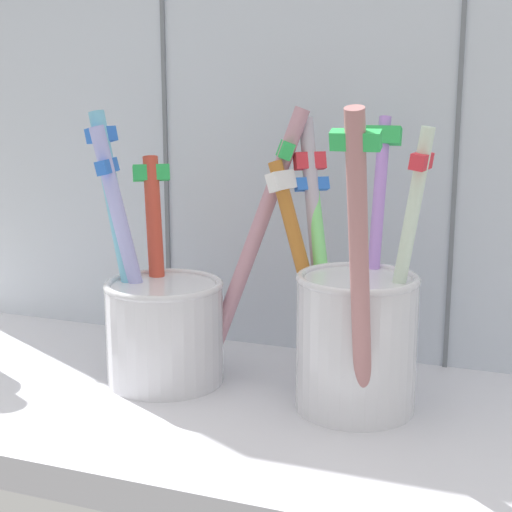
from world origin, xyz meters
TOP-DOWN VIEW (x-y plane):
  - counter_slab at (0.00, 0.00)cm, footprint 64.00×22.00cm
  - tile_wall_back at (0.00, 12.00)cm, footprint 64.00×2.20cm
  - toothbrush_cup_left at (-6.47, 2.02)cm, footprint 14.29×8.81cm
  - toothbrush_cup_right at (6.21, 1.92)cm, footprint 10.78×13.85cm

SIDE VIEW (x-z plane):
  - counter_slab at x=0.00cm, z-range 0.00..2.00cm
  - toothbrush_cup_left at x=-6.47cm, z-range -2.58..15.35cm
  - toothbrush_cup_right at x=6.21cm, z-range -2.03..16.24cm
  - tile_wall_back at x=0.00cm, z-range 0.00..45.00cm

